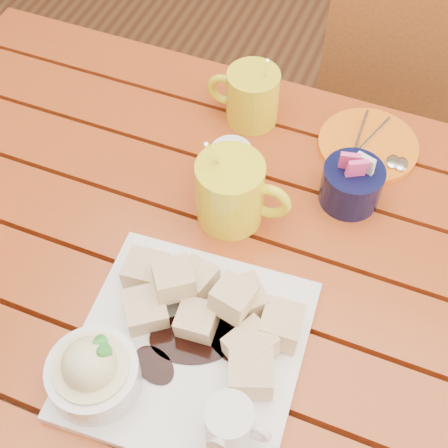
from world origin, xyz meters
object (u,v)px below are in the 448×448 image
at_px(coffee_mug_right, 232,192).
at_px(chair_far, 411,112).
at_px(table, 213,295).
at_px(coffee_mug_left, 251,96).
at_px(dessert_plate, 171,348).
at_px(orange_saucer, 369,146).

bearing_deg(coffee_mug_right, chair_far, 66.19).
distance_m(table, coffee_mug_left, 0.33).
xyz_separation_m(coffee_mug_left, chair_far, (0.25, 0.39, -0.29)).
distance_m(dessert_plate, coffee_mug_left, 0.45).
xyz_separation_m(dessert_plate, orange_saucer, (0.14, 0.45, -0.03)).
bearing_deg(chair_far, coffee_mug_left, 47.93).
height_order(coffee_mug_right, chair_far, coffee_mug_right).
bearing_deg(dessert_plate, chair_far, 76.90).
bearing_deg(table, coffee_mug_right, 90.88).
relative_size(coffee_mug_right, chair_far, 0.18).
height_order(table, orange_saucer, orange_saucer).
relative_size(coffee_mug_left, coffee_mug_right, 0.87).
height_order(orange_saucer, chair_far, chair_far).
xyz_separation_m(coffee_mug_right, orange_saucer, (0.16, 0.21, -0.05)).
relative_size(table, coffee_mug_left, 8.34).
relative_size(table, orange_saucer, 7.38).
relative_size(dessert_plate, chair_far, 0.34).
distance_m(dessert_plate, chair_far, 0.90).
xyz_separation_m(table, chair_far, (0.21, 0.67, -0.14)).
distance_m(table, dessert_plate, 0.21).
distance_m(dessert_plate, coffee_mug_right, 0.24).
distance_m(coffee_mug_right, orange_saucer, 0.27).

